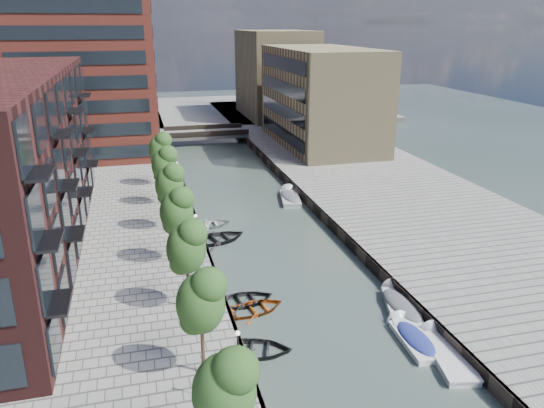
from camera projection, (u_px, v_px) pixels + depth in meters
name	position (u px, v px, depth m)	size (l,w,h in m)	color
water	(247.00, 204.00, 56.82)	(300.00, 300.00, 0.00)	#38473F
quay_right	(384.00, 188.00, 60.47)	(20.00, 140.00, 1.00)	gray
quay_wall_left	(190.00, 204.00, 55.20)	(0.25, 140.00, 1.00)	#332823
quay_wall_right	(301.00, 195.00, 58.11)	(0.25, 140.00, 1.00)	#332823
far_closure	(188.00, 112.00, 111.57)	(80.00, 40.00, 1.00)	gray
apartment_block	(16.00, 167.00, 40.30)	(8.00, 38.00, 14.00)	black
tower	(81.00, 42.00, 70.44)	(18.00, 18.00, 30.00)	maroon
tan_block_near	(321.00, 97.00, 78.16)	(12.00, 25.00, 14.00)	#97875D
tan_block_far	(276.00, 74.00, 101.63)	(12.00, 20.00, 16.00)	#97875D
bridge	(206.00, 134.00, 85.65)	(13.00, 6.00, 1.30)	gray
tree_0	(224.00, 387.00, 20.12)	(2.50, 2.50, 5.95)	#382619
tree_1	(200.00, 299.00, 26.53)	(2.50, 2.50, 5.95)	#382619
tree_2	(186.00, 245.00, 32.94)	(2.50, 2.50, 5.95)	#382619
tree_3	(176.00, 209.00, 39.34)	(2.50, 2.50, 5.95)	#382619
tree_4	(169.00, 183.00, 45.75)	(2.50, 2.50, 5.95)	#382619
tree_5	(164.00, 163.00, 52.15)	(2.50, 2.50, 5.95)	#382619
tree_6	(160.00, 148.00, 58.56)	(2.50, 2.50, 5.95)	#382619
lamp_0	(238.00, 361.00, 24.68)	(0.24, 0.24, 4.12)	black
lamp_1	(197.00, 235.00, 39.32)	(0.24, 0.24, 4.12)	black
lamp_2	(178.00, 177.00, 53.96)	(0.24, 0.24, 4.12)	black
sloop_0	(255.00, 353.00, 31.22)	(3.15, 4.42, 0.91)	black
sloop_1	(244.00, 303.00, 36.73)	(3.13, 4.38, 0.91)	black
sloop_2	(256.00, 311.00, 35.73)	(2.91, 4.08, 0.84)	#A54712
sloop_3	(209.00, 227.00, 50.43)	(3.12, 4.37, 0.91)	silver
sloop_4	(219.00, 241.00, 47.08)	(3.63, 5.08, 1.05)	black
motorboat_1	(400.00, 305.00, 36.09)	(3.37, 5.82, 1.84)	silver
motorboat_2	(444.00, 352.00, 31.09)	(2.83, 5.58, 1.78)	white
motorboat_3	(412.00, 337.00, 32.39)	(1.93, 4.83, 1.58)	white
motorboat_4	(290.00, 197.00, 58.22)	(2.94, 5.83, 1.86)	#B1B1AF
car	(299.00, 145.00, 75.89)	(1.75, 4.35, 1.48)	silver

